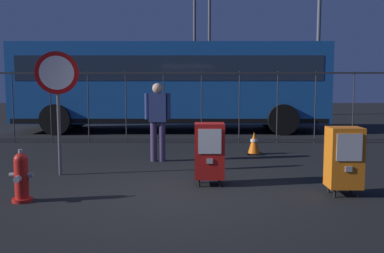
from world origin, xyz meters
name	(u,v)px	position (x,y,z in m)	size (l,w,h in m)	color
ground_plane	(172,194)	(0.00, 0.00, 0.00)	(60.00, 60.00, 0.00)	black
fire_hydrant	(21,177)	(-2.08, -0.46, 0.35)	(0.33, 0.32, 0.75)	red
newspaper_box_primary	(209,151)	(0.59, 0.55, 0.57)	(0.48, 0.42, 1.02)	black
newspaper_box_secondary	(344,157)	(2.57, -0.06, 0.57)	(0.48, 0.42, 1.02)	black
stop_sign	(58,87)	(-2.10, 1.28, 1.60)	(0.71, 0.31, 2.23)	#4C4F54
pedestrian	(158,117)	(-0.44, 2.68, 0.95)	(0.55, 0.22, 1.67)	#382D51
traffic_cone	(254,143)	(1.74, 3.59, 0.26)	(0.36, 0.36, 0.53)	black
fence_barrier	(183,107)	(0.00, 5.55, 1.02)	(18.03, 0.04, 2.00)	#2D2D33
bus_near	(171,82)	(-0.49, 8.55, 1.71)	(10.51, 2.82, 3.00)	#19519E
street_light_near_left	(195,28)	(0.31, 14.79, 4.36)	(0.32, 0.32, 7.58)	#4C4F54
street_light_far_left	(209,37)	(1.05, 15.17, 3.95)	(0.32, 0.32, 6.79)	#4C4F54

